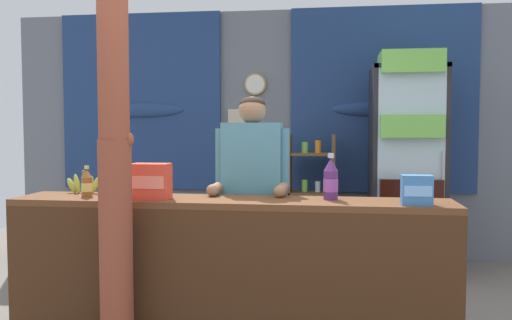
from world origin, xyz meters
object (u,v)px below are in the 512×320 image
object	(u,v)px
drink_fridge	(407,155)
snack_box_crackers	(151,181)
plastic_lawn_chair	(147,223)
bottle_shelf_rack	(311,197)
soda_bottle_iced_tea	(87,184)
timber_post	(115,149)
soda_bottle_grape_soda	(331,180)
snack_box_biscuit	(417,190)
shopkeeper	(252,182)
banana_bunch	(83,184)
stall_counter	(227,261)

from	to	relation	value
drink_fridge	snack_box_crackers	size ratio (longest dim) A/B	8.72
plastic_lawn_chair	bottle_shelf_rack	bearing A→B (deg)	24.39
soda_bottle_iced_tea	bottle_shelf_rack	bearing A→B (deg)	57.40
timber_post	snack_box_crackers	xyz separation A→B (m)	(0.11, 0.29, -0.21)
timber_post	soda_bottle_iced_tea	size ratio (longest dim) A/B	13.06
soda_bottle_grape_soda	plastic_lawn_chair	bearing A→B (deg)	140.67
drink_fridge	bottle_shelf_rack	size ratio (longest dim) A/B	1.57
soda_bottle_grape_soda	snack_box_biscuit	size ratio (longest dim) A/B	1.65
soda_bottle_grape_soda	shopkeeper	bearing A→B (deg)	150.13
drink_fridge	plastic_lawn_chair	size ratio (longest dim) A/B	2.39
snack_box_crackers	timber_post	bearing A→B (deg)	-111.64
drink_fridge	shopkeeper	xyz separation A→B (m)	(-1.24, -1.50, -0.12)
shopkeeper	drink_fridge	bearing A→B (deg)	50.39
banana_bunch	stall_counter	bearing A→B (deg)	-13.69
drink_fridge	soda_bottle_grape_soda	size ratio (longest dim) A/B	7.12
stall_counter	timber_post	xyz separation A→B (m)	(-0.60, -0.28, 0.70)
snack_box_crackers	snack_box_biscuit	distance (m)	1.61
stall_counter	snack_box_crackers	distance (m)	0.69
soda_bottle_iced_tea	stall_counter	bearing A→B (deg)	-4.53
snack_box_biscuit	soda_bottle_iced_tea	bearing A→B (deg)	177.30
soda_bottle_grape_soda	snack_box_biscuit	bearing A→B (deg)	-20.04
drink_fridge	shopkeeper	bearing A→B (deg)	-129.61
drink_fridge	soda_bottle_iced_tea	distance (m)	2.95
drink_fridge	snack_box_biscuit	xyz separation A→B (m)	(-0.20, -1.99, -0.11)
plastic_lawn_chair	shopkeeper	xyz separation A→B (m)	(1.14, -1.07, 0.51)
soda_bottle_iced_tea	snack_box_crackers	world-z (taller)	snack_box_crackers
soda_bottle_grape_soda	timber_post	bearing A→B (deg)	-160.62
soda_bottle_grape_soda	soda_bottle_iced_tea	world-z (taller)	soda_bottle_grape_soda
snack_box_biscuit	banana_bunch	xyz separation A→B (m)	(-2.18, 0.28, -0.03)
timber_post	drink_fridge	distance (m)	2.96
stall_counter	shopkeeper	world-z (taller)	shopkeeper
timber_post	soda_bottle_grape_soda	xyz separation A→B (m)	(1.23, 0.43, -0.20)
drink_fridge	plastic_lawn_chair	bearing A→B (deg)	-169.83
timber_post	shopkeeper	distance (m)	1.04
banana_bunch	shopkeeper	bearing A→B (deg)	10.59
drink_fridge	snack_box_biscuit	distance (m)	2.00
timber_post	shopkeeper	xyz separation A→B (m)	(0.69, 0.74, -0.25)
plastic_lawn_chair	shopkeeper	size ratio (longest dim) A/B	0.54
stall_counter	banana_bunch	world-z (taller)	banana_bunch
stall_counter	banana_bunch	size ratio (longest dim) A/B	10.41
bottle_shelf_rack	plastic_lawn_chair	distance (m)	1.64
timber_post	drink_fridge	xyz separation A→B (m)	(1.93, 2.24, -0.13)
stall_counter	snack_box_crackers	bearing A→B (deg)	178.33
shopkeeper	snack_box_crackers	xyz separation A→B (m)	(-0.57, -0.45, 0.04)
drink_fridge	banana_bunch	world-z (taller)	drink_fridge
stall_counter	soda_bottle_grape_soda	world-z (taller)	soda_bottle_grape_soda
stall_counter	soda_bottle_iced_tea	bearing A→B (deg)	175.47
soda_bottle_iced_tea	snack_box_biscuit	size ratio (longest dim) A/B	1.15
bottle_shelf_rack	banana_bunch	distance (m)	2.47
snack_box_crackers	shopkeeper	bearing A→B (deg)	38.47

